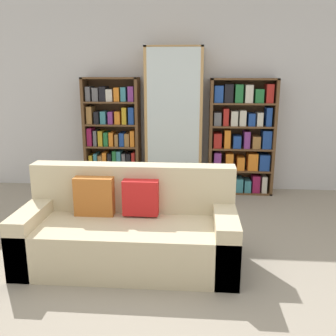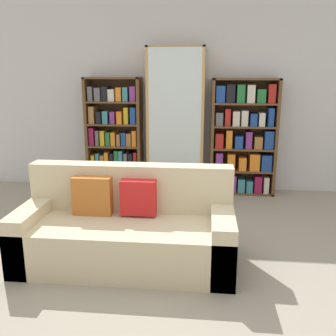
{
  "view_description": "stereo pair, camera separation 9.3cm",
  "coord_description": "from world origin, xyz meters",
  "px_view_note": "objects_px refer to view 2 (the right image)",
  "views": [
    {
      "loc": [
        0.21,
        -2.7,
        1.7
      ],
      "look_at": [
        -0.12,
        1.45,
        0.63
      ],
      "focal_mm": 40.0,
      "sensor_mm": 36.0,
      "label": 1
    },
    {
      "loc": [
        0.3,
        -2.7,
        1.7
      ],
      "look_at": [
        -0.12,
        1.45,
        0.63
      ],
      "focal_mm": 40.0,
      "sensor_mm": 36.0,
      "label": 2
    }
  ],
  "objects_px": {
    "couch": "(126,230)",
    "bookshelf_right": "(243,138)",
    "bookshelf_left": "(115,137)",
    "wine_bottle": "(202,217)",
    "display_cabinet": "(176,123)"
  },
  "relations": [
    {
      "from": "bookshelf_right",
      "to": "display_cabinet",
      "type": "bearing_deg",
      "value": -179.12
    },
    {
      "from": "bookshelf_right",
      "to": "wine_bottle",
      "type": "relative_size",
      "value": 4.55
    },
    {
      "from": "wine_bottle",
      "to": "bookshelf_left",
      "type": "bearing_deg",
      "value": 132.87
    },
    {
      "from": "couch",
      "to": "bookshelf_left",
      "type": "relative_size",
      "value": 1.17
    },
    {
      "from": "bookshelf_left",
      "to": "wine_bottle",
      "type": "relative_size",
      "value": 4.58
    },
    {
      "from": "bookshelf_left",
      "to": "couch",
      "type": "bearing_deg",
      "value": -74.24
    },
    {
      "from": "couch",
      "to": "bookshelf_right",
      "type": "relative_size",
      "value": 1.18
    },
    {
      "from": "couch",
      "to": "wine_bottle",
      "type": "height_order",
      "value": "couch"
    },
    {
      "from": "display_cabinet",
      "to": "wine_bottle",
      "type": "distance_m",
      "value": 1.68
    },
    {
      "from": "bookshelf_left",
      "to": "wine_bottle",
      "type": "bearing_deg",
      "value": -47.13
    },
    {
      "from": "bookshelf_left",
      "to": "wine_bottle",
      "type": "xyz_separation_m",
      "value": [
        1.3,
        -1.4,
        -0.63
      ]
    },
    {
      "from": "bookshelf_left",
      "to": "bookshelf_right",
      "type": "height_order",
      "value": "bookshelf_left"
    },
    {
      "from": "couch",
      "to": "wine_bottle",
      "type": "relative_size",
      "value": 5.38
    },
    {
      "from": "couch",
      "to": "bookshelf_left",
      "type": "bearing_deg",
      "value": 105.76
    },
    {
      "from": "couch",
      "to": "bookshelf_left",
      "type": "distance_m",
      "value": 2.31
    }
  ]
}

